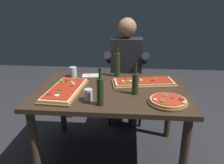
{
  "coord_description": "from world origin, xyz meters",
  "views": [
    {
      "loc": [
        0.17,
        -1.92,
        1.51
      ],
      "look_at": [
        0.0,
        0.05,
        0.79
      ],
      "focal_mm": 35.73,
      "sensor_mm": 36.0,
      "label": 1
    }
  ],
  "objects_px": {
    "vinegar_bottle_green": "(135,83)",
    "diner_chair": "(126,83)",
    "pizza_rectangular_left": "(65,90)",
    "pizza_round_far": "(168,101)",
    "wine_bottle_dark": "(100,91)",
    "dining_table": "(112,98)",
    "oil_bottle_amber": "(117,64)",
    "tumbler_far_side": "(89,95)",
    "tumbler_near_camera": "(73,72)",
    "pizza_rectangular_front": "(144,82)",
    "seated_diner": "(126,67)"
  },
  "relations": [
    {
      "from": "pizza_rectangular_front",
      "to": "diner_chair",
      "type": "height_order",
      "value": "diner_chair"
    },
    {
      "from": "pizza_rectangular_left",
      "to": "seated_diner",
      "type": "bearing_deg",
      "value": 58.16
    },
    {
      "from": "vinegar_bottle_green",
      "to": "seated_diner",
      "type": "xyz_separation_m",
      "value": [
        -0.1,
        0.83,
        -0.1
      ]
    },
    {
      "from": "dining_table",
      "to": "diner_chair",
      "type": "distance_m",
      "value": 0.88
    },
    {
      "from": "dining_table",
      "to": "pizza_round_far",
      "type": "relative_size",
      "value": 4.39
    },
    {
      "from": "pizza_rectangular_left",
      "to": "pizza_round_far",
      "type": "bearing_deg",
      "value": -10.35
    },
    {
      "from": "dining_table",
      "to": "tumbler_far_side",
      "type": "xyz_separation_m",
      "value": [
        -0.17,
        -0.26,
        0.14
      ]
    },
    {
      "from": "tumbler_far_side",
      "to": "pizza_round_far",
      "type": "bearing_deg",
      "value": -0.69
    },
    {
      "from": "oil_bottle_amber",
      "to": "tumbler_far_side",
      "type": "bearing_deg",
      "value": -106.64
    },
    {
      "from": "pizza_rectangular_front",
      "to": "seated_diner",
      "type": "distance_m",
      "value": 0.61
    },
    {
      "from": "dining_table",
      "to": "vinegar_bottle_green",
      "type": "relative_size",
      "value": 4.92
    },
    {
      "from": "wine_bottle_dark",
      "to": "vinegar_bottle_green",
      "type": "xyz_separation_m",
      "value": [
        0.27,
        0.25,
        -0.01
      ]
    },
    {
      "from": "oil_bottle_amber",
      "to": "seated_diner",
      "type": "bearing_deg",
      "value": 75.72
    },
    {
      "from": "dining_table",
      "to": "wine_bottle_dark",
      "type": "xyz_separation_m",
      "value": [
        -0.06,
        -0.34,
        0.21
      ]
    },
    {
      "from": "tumbler_near_camera",
      "to": "tumbler_far_side",
      "type": "relative_size",
      "value": 1.12
    },
    {
      "from": "pizza_rectangular_left",
      "to": "wine_bottle_dark",
      "type": "height_order",
      "value": "wine_bottle_dark"
    },
    {
      "from": "pizza_rectangular_left",
      "to": "oil_bottle_amber",
      "type": "xyz_separation_m",
      "value": [
        0.44,
        0.49,
        0.12
      ]
    },
    {
      "from": "vinegar_bottle_green",
      "to": "diner_chair",
      "type": "relative_size",
      "value": 0.33
    },
    {
      "from": "seated_diner",
      "to": "pizza_round_far",
      "type": "bearing_deg",
      "value": -70.28
    },
    {
      "from": "diner_chair",
      "to": "seated_diner",
      "type": "distance_m",
      "value": 0.28
    },
    {
      "from": "pizza_rectangular_left",
      "to": "oil_bottle_amber",
      "type": "distance_m",
      "value": 0.67
    },
    {
      "from": "pizza_rectangular_left",
      "to": "wine_bottle_dark",
      "type": "relative_size",
      "value": 2.09
    },
    {
      "from": "oil_bottle_amber",
      "to": "tumbler_near_camera",
      "type": "relative_size",
      "value": 3.17
    },
    {
      "from": "pizza_rectangular_left",
      "to": "vinegar_bottle_green",
      "type": "relative_size",
      "value": 2.19
    },
    {
      "from": "wine_bottle_dark",
      "to": "diner_chair",
      "type": "xyz_separation_m",
      "value": [
        0.17,
        1.2,
        -0.37
      ]
    },
    {
      "from": "wine_bottle_dark",
      "to": "seated_diner",
      "type": "relative_size",
      "value": 0.22
    },
    {
      "from": "vinegar_bottle_green",
      "to": "diner_chair",
      "type": "height_order",
      "value": "vinegar_bottle_green"
    },
    {
      "from": "seated_diner",
      "to": "dining_table",
      "type": "bearing_deg",
      "value": -99.01
    },
    {
      "from": "pizza_rectangular_front",
      "to": "tumbler_near_camera",
      "type": "height_order",
      "value": "tumbler_near_camera"
    },
    {
      "from": "pizza_rectangular_front",
      "to": "oil_bottle_amber",
      "type": "xyz_separation_m",
      "value": [
        -0.28,
        0.23,
        0.12
      ]
    },
    {
      "from": "tumbler_far_side",
      "to": "diner_chair",
      "type": "bearing_deg",
      "value": 75.8
    },
    {
      "from": "tumbler_near_camera",
      "to": "diner_chair",
      "type": "distance_m",
      "value": 0.84
    },
    {
      "from": "vinegar_bottle_green",
      "to": "tumbler_near_camera",
      "type": "distance_m",
      "value": 0.78
    },
    {
      "from": "pizza_round_far",
      "to": "tumbler_far_side",
      "type": "distance_m",
      "value": 0.64
    },
    {
      "from": "pizza_rectangular_left",
      "to": "diner_chair",
      "type": "xyz_separation_m",
      "value": [
        0.52,
        0.96,
        -0.27
      ]
    },
    {
      "from": "wine_bottle_dark",
      "to": "diner_chair",
      "type": "distance_m",
      "value": 1.27
    },
    {
      "from": "dining_table",
      "to": "vinegar_bottle_green",
      "type": "bearing_deg",
      "value": -24.58
    },
    {
      "from": "wine_bottle_dark",
      "to": "tumbler_far_side",
      "type": "distance_m",
      "value": 0.16
    },
    {
      "from": "vinegar_bottle_green",
      "to": "diner_chair",
      "type": "bearing_deg",
      "value": 95.92
    },
    {
      "from": "tumbler_near_camera",
      "to": "tumbler_far_side",
      "type": "xyz_separation_m",
      "value": [
        0.28,
        -0.58,
        -0.01
      ]
    },
    {
      "from": "vinegar_bottle_green",
      "to": "seated_diner",
      "type": "distance_m",
      "value": 0.85
    },
    {
      "from": "pizza_round_far",
      "to": "wine_bottle_dark",
      "type": "relative_size",
      "value": 1.07
    },
    {
      "from": "wine_bottle_dark",
      "to": "tumbler_near_camera",
      "type": "relative_size",
      "value": 2.76
    },
    {
      "from": "tumbler_near_camera",
      "to": "seated_diner",
      "type": "distance_m",
      "value": 0.7
    },
    {
      "from": "pizza_rectangular_left",
      "to": "pizza_round_far",
      "type": "height_order",
      "value": "same"
    },
    {
      "from": "dining_table",
      "to": "oil_bottle_amber",
      "type": "relative_size",
      "value": 4.09
    },
    {
      "from": "wine_bottle_dark",
      "to": "diner_chair",
      "type": "relative_size",
      "value": 0.34
    },
    {
      "from": "pizza_rectangular_front",
      "to": "pizza_round_far",
      "type": "relative_size",
      "value": 2.02
    },
    {
      "from": "pizza_round_far",
      "to": "tumbler_near_camera",
      "type": "bearing_deg",
      "value": 147.46
    },
    {
      "from": "tumbler_far_side",
      "to": "seated_diner",
      "type": "distance_m",
      "value": 1.04
    }
  ]
}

